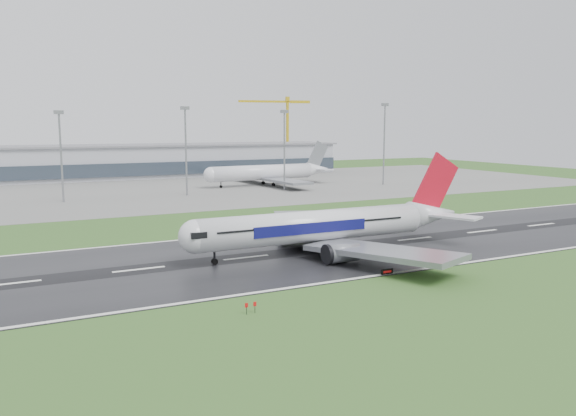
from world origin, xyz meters
TOP-DOWN VIEW (x-y plane):
  - ground at (0.00, 0.00)m, footprint 520.00×520.00m
  - runway at (0.00, 0.00)m, footprint 400.00×45.00m
  - apron at (0.00, 125.00)m, footprint 400.00×130.00m
  - terminal at (0.00, 185.00)m, footprint 240.00×36.00m
  - main_airliner at (17.27, -2.77)m, footprint 62.02×59.12m
  - parked_airliner at (59.15, 119.38)m, footprint 63.65×59.82m
  - tower_crane at (109.23, 200.00)m, footprint 41.54×10.93m
  - runway_sign at (16.16, -22.08)m, footprint 2.31×0.65m
  - floodmast_2 at (-22.77, 100.00)m, footprint 0.64×0.64m
  - floodmast_3 at (18.64, 100.00)m, footprint 0.64×0.64m
  - floodmast_4 at (57.63, 100.00)m, footprint 0.64×0.64m
  - floodmast_5 at (104.62, 100.00)m, footprint 0.64×0.64m

SIDE VIEW (x-z plane):
  - ground at x=0.00m, z-range 0.00..0.00m
  - apron at x=0.00m, z-range 0.00..0.08m
  - runway at x=0.00m, z-range 0.00..0.10m
  - runway_sign at x=16.16m, z-range 0.00..1.04m
  - terminal at x=0.00m, z-range 0.00..15.00m
  - parked_airliner at x=59.15m, z-range 0.08..17.63m
  - main_airliner at x=17.27m, z-range 0.10..18.27m
  - floodmast_2 at x=-22.77m, z-range 0.00..28.41m
  - floodmast_4 at x=57.63m, z-range 0.00..29.58m
  - floodmast_3 at x=18.64m, z-range 0.00..30.32m
  - floodmast_5 at x=104.62m, z-range 0.00..32.96m
  - tower_crane at x=109.23m, z-range 0.00..41.66m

